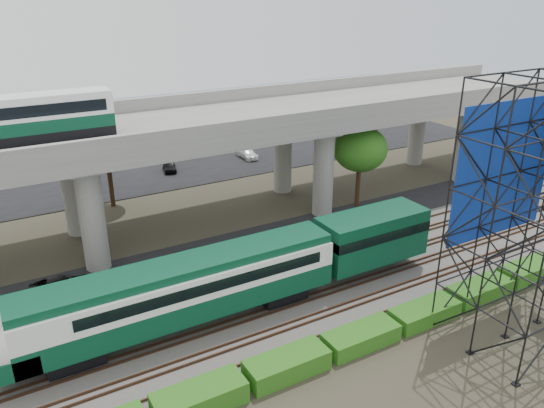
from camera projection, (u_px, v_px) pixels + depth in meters
ground at (305, 313)px, 33.72m from camera, size 140.00×140.00×0.00m
ballast_bed at (289, 297)px, 35.28m from camera, size 90.00×12.00×0.20m
service_road at (233, 247)px, 42.12m from camera, size 90.00×5.00×0.08m
parking_lot at (143, 167)px, 60.96m from camera, size 90.00×18.00×0.08m
harbor_water at (98, 126)px, 78.61m from camera, size 140.00×40.00×0.03m
rail_tracks at (289, 294)px, 35.21m from camera, size 90.00×9.52×0.16m
commuter_train at (218, 280)px, 31.89m from camera, size 29.30×3.06×4.30m
overpass at (190, 133)px, 42.98m from camera, size 80.00×12.00×12.40m
hedge_strip at (361, 337)px, 30.52m from camera, size 34.60×1.80×1.20m
trees at (147, 171)px, 42.41m from camera, size 40.94×16.94×7.69m
suv at (64, 286)px, 35.36m from camera, size 4.82×2.95×1.25m
parked_cars at (144, 162)px, 60.51m from camera, size 37.45×9.20×1.28m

